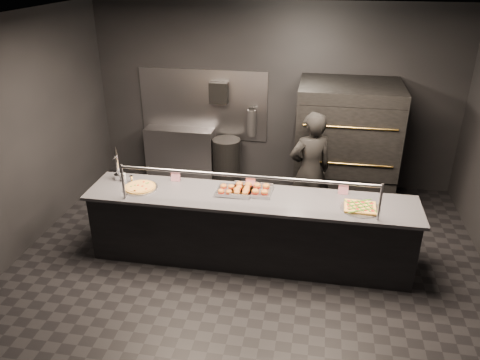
{
  "coord_description": "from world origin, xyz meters",
  "views": [
    {
      "loc": [
        0.77,
        -5.03,
        3.6
      ],
      "look_at": [
        -0.16,
        0.2,
        1.04
      ],
      "focal_mm": 35.0,
      "sensor_mm": 36.0,
      "label": 1
    }
  ],
  "objects_px": {
    "prep_shelf": "(181,153)",
    "service_counter": "(250,228)",
    "slider_tray_a": "(234,191)",
    "slider_tray_b": "(252,189)",
    "square_pizza": "(360,207)",
    "fire_extinguisher": "(252,122)",
    "beer_tap": "(118,170)",
    "round_pizza": "(140,187)",
    "pizza_oven": "(345,144)",
    "towel_dispenser": "(219,93)",
    "worker": "(310,171)",
    "trash_bin": "(227,161)"
  },
  "relations": [
    {
      "from": "fire_extinguisher",
      "to": "beer_tap",
      "type": "relative_size",
      "value": 1.07
    },
    {
      "from": "prep_shelf",
      "to": "service_counter",
      "type": "bearing_deg",
      "value": -55.41
    },
    {
      "from": "prep_shelf",
      "to": "fire_extinguisher",
      "type": "xyz_separation_m",
      "value": [
        1.25,
        0.08,
        0.61
      ]
    },
    {
      "from": "prep_shelf",
      "to": "square_pizza",
      "type": "distance_m",
      "value": 3.81
    },
    {
      "from": "square_pizza",
      "to": "worker",
      "type": "relative_size",
      "value": 0.27
    },
    {
      "from": "slider_tray_b",
      "to": "trash_bin",
      "type": "relative_size",
      "value": 0.67
    },
    {
      "from": "slider_tray_b",
      "to": "square_pizza",
      "type": "relative_size",
      "value": 1.15
    },
    {
      "from": "towel_dispenser",
      "to": "service_counter",
      "type": "bearing_deg",
      "value": -69.37
    },
    {
      "from": "beer_tap",
      "to": "worker",
      "type": "bearing_deg",
      "value": 18.46
    },
    {
      "from": "slider_tray_b",
      "to": "worker",
      "type": "distance_m",
      "value": 1.12
    },
    {
      "from": "service_counter",
      "to": "slider_tray_a",
      "type": "bearing_deg",
      "value": 159.4
    },
    {
      "from": "pizza_oven",
      "to": "round_pizza",
      "type": "distance_m",
      "value": 3.24
    },
    {
      "from": "towel_dispenser",
      "to": "round_pizza",
      "type": "distance_m",
      "value": 2.53
    },
    {
      "from": "prep_shelf",
      "to": "slider_tray_b",
      "type": "bearing_deg",
      "value": -53.6
    },
    {
      "from": "pizza_oven",
      "to": "slider_tray_a",
      "type": "xyz_separation_m",
      "value": [
        -1.41,
        -1.82,
        -0.02
      ]
    },
    {
      "from": "slider_tray_a",
      "to": "pizza_oven",
      "type": "bearing_deg",
      "value": 52.2
    },
    {
      "from": "square_pizza",
      "to": "beer_tap",
      "type": "bearing_deg",
      "value": 174.95
    },
    {
      "from": "service_counter",
      "to": "slider_tray_b",
      "type": "distance_m",
      "value": 0.51
    },
    {
      "from": "towel_dispenser",
      "to": "beer_tap",
      "type": "distance_m",
      "value": 2.42
    },
    {
      "from": "fire_extinguisher",
      "to": "slider_tray_a",
      "type": "bearing_deg",
      "value": -86.6
    },
    {
      "from": "beer_tap",
      "to": "worker",
      "type": "xyz_separation_m",
      "value": [
        2.49,
        0.83,
        -0.19
      ]
    },
    {
      "from": "fire_extinguisher",
      "to": "beer_tap",
      "type": "xyz_separation_m",
      "value": [
        -1.44,
        -2.2,
        -0.0
      ]
    },
    {
      "from": "fire_extinguisher",
      "to": "worker",
      "type": "bearing_deg",
      "value": -52.73
    },
    {
      "from": "trash_bin",
      "to": "round_pizza",
      "type": "bearing_deg",
      "value": -106.52
    },
    {
      "from": "slider_tray_a",
      "to": "slider_tray_b",
      "type": "height_order",
      "value": "slider_tray_b"
    },
    {
      "from": "slider_tray_a",
      "to": "slider_tray_b",
      "type": "distance_m",
      "value": 0.22
    },
    {
      "from": "slider_tray_b",
      "to": "round_pizza",
      "type": "bearing_deg",
      "value": -173.35
    },
    {
      "from": "slider_tray_a",
      "to": "worker",
      "type": "height_order",
      "value": "worker"
    },
    {
      "from": "towel_dispenser",
      "to": "square_pizza",
      "type": "distance_m",
      "value": 3.37
    },
    {
      "from": "beer_tap",
      "to": "trash_bin",
      "type": "bearing_deg",
      "value": 62.77
    },
    {
      "from": "pizza_oven",
      "to": "fire_extinguisher",
      "type": "bearing_deg",
      "value": 162.11
    },
    {
      "from": "pizza_oven",
      "to": "round_pizza",
      "type": "height_order",
      "value": "pizza_oven"
    },
    {
      "from": "slider_tray_a",
      "to": "trash_bin",
      "type": "xyz_separation_m",
      "value": [
        -0.54,
        2.14,
        -0.55
      ]
    },
    {
      "from": "slider_tray_a",
      "to": "service_counter",
      "type": "bearing_deg",
      "value": -20.6
    },
    {
      "from": "service_counter",
      "to": "beer_tap",
      "type": "xyz_separation_m",
      "value": [
        -1.79,
        0.2,
        0.59
      ]
    },
    {
      "from": "beer_tap",
      "to": "slider_tray_b",
      "type": "relative_size",
      "value": 0.9
    },
    {
      "from": "trash_bin",
      "to": "prep_shelf",
      "type": "bearing_deg",
      "value": 173.28
    },
    {
      "from": "service_counter",
      "to": "slider_tray_b",
      "type": "xyz_separation_m",
      "value": [
        -0.0,
        0.15,
        0.49
      ]
    },
    {
      "from": "fire_extinguisher",
      "to": "pizza_oven",
      "type": "bearing_deg",
      "value": -17.89
    },
    {
      "from": "slider_tray_b",
      "to": "worker",
      "type": "height_order",
      "value": "worker"
    },
    {
      "from": "service_counter",
      "to": "pizza_oven",
      "type": "height_order",
      "value": "pizza_oven"
    },
    {
      "from": "slider_tray_b",
      "to": "square_pizza",
      "type": "distance_m",
      "value": 1.34
    },
    {
      "from": "towel_dispenser",
      "to": "round_pizza",
      "type": "relative_size",
      "value": 0.78
    },
    {
      "from": "fire_extinguisher",
      "to": "trash_bin",
      "type": "xyz_separation_m",
      "value": [
        -0.4,
        -0.18,
        -0.66
      ]
    },
    {
      "from": "prep_shelf",
      "to": "square_pizza",
      "type": "height_order",
      "value": "square_pizza"
    },
    {
      "from": "slider_tray_a",
      "to": "square_pizza",
      "type": "height_order",
      "value": "slider_tray_a"
    },
    {
      "from": "fire_extinguisher",
      "to": "prep_shelf",
      "type": "bearing_deg",
      "value": -176.34
    },
    {
      "from": "fire_extinguisher",
      "to": "round_pizza",
      "type": "relative_size",
      "value": 1.12
    },
    {
      "from": "pizza_oven",
      "to": "prep_shelf",
      "type": "height_order",
      "value": "pizza_oven"
    },
    {
      "from": "beer_tap",
      "to": "square_pizza",
      "type": "xyz_separation_m",
      "value": [
        3.11,
        -0.27,
        -0.12
      ]
    }
  ]
}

